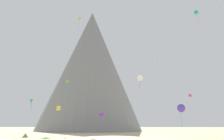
{
  "coord_description": "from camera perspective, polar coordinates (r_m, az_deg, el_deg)",
  "views": [
    {
      "loc": [
        4.57,
        -28.24,
        3.26
      ],
      "look_at": [
        1.92,
        35.7,
        20.92
      ],
      "focal_mm": 31.53,
      "sensor_mm": 36.0,
      "label": 1
    }
  ],
  "objects": [
    {
      "name": "kite_yellow_low",
      "position": [
        52.3,
        -15.22,
        -10.6
      ],
      "size": [
        1.1,
        1.04,
        1.15
      ],
      "rotation": [
        0.0,
        0.0,
        4.84
      ],
      "color": "yellow"
    },
    {
      "name": "bush_near_right",
      "position": [
        56.57,
        -23.82,
        -16.94
      ],
      "size": [
        1.85,
        1.85,
        1.09
      ],
      "primitive_type": "cone",
      "rotation": [
        0.0,
        0.0,
        1.41
      ],
      "color": "#668C4C",
      "rests_on": "ground_plane"
    },
    {
      "name": "kite_gold_high",
      "position": [
        68.29,
        -9.42,
        14.16
      ],
      "size": [
        0.82,
        0.59,
        4.21
      ],
      "rotation": [
        0.0,
        0.0,
        2.07
      ],
      "color": "gold"
    },
    {
      "name": "kite_pink_high",
      "position": [
        78.35,
        13.08,
        3.72
      ],
      "size": [
        0.96,
        1.51,
        4.72
      ],
      "rotation": [
        0.0,
        0.0,
        4.38
      ],
      "color": "pink"
    },
    {
      "name": "kite_lime_mid",
      "position": [
        68.83,
        -12.82,
        -3.39
      ],
      "size": [
        0.95,
        0.92,
        4.57
      ],
      "rotation": [
        0.0,
        0.0,
        4.98
      ],
      "color": "#8CD133"
    },
    {
      "name": "kite_magenta_low",
      "position": [
        65.86,
        21.71,
        -6.91
      ],
      "size": [
        1.1,
        1.06,
        1.0
      ],
      "rotation": [
        0.0,
        0.0,
        1.22
      ],
      "color": "#D1339E"
    },
    {
      "name": "bush_near_left",
      "position": [
        49.52,
        -18.68,
        -18.16
      ],
      "size": [
        3.45,
        3.45,
        0.47
      ],
      "primitive_type": "cone",
      "rotation": [
        0.0,
        0.0,
        3.8
      ],
      "color": "#568442",
      "rests_on": "ground_plane"
    },
    {
      "name": "kite_rainbow_low",
      "position": [
        89.86,
        -10.77,
        -12.53
      ],
      "size": [
        0.62,
        0.83,
        4.48
      ],
      "rotation": [
        0.0,
        0.0,
        0.54
      ],
      "color": "#E5668C"
    },
    {
      "name": "kite_indigo_low",
      "position": [
        63.38,
        19.37,
        -10.43
      ],
      "size": [
        2.18,
        1.72,
        6.74
      ],
      "rotation": [
        0.0,
        0.0,
        5.65
      ],
      "color": "#5138B2"
    },
    {
      "name": "kite_violet_low",
      "position": [
        71.84,
        -3.02,
        -12.78
      ],
      "size": [
        1.6,
        1.6,
        4.52
      ],
      "rotation": [
        0.0,
        0.0,
        1.3
      ],
      "color": "purple"
    },
    {
      "name": "kite_teal_high",
      "position": [
        58.87,
        23.24,
        14.99
      ],
      "size": [
        1.22,
        1.24,
        4.96
      ],
      "rotation": [
        0.0,
        0.0,
        2.65
      ],
      "color": "teal"
    },
    {
      "name": "kite_white_mid",
      "position": [
        80.38,
        8.1,
        -2.39
      ],
      "size": [
        2.33,
        0.89,
        6.43
      ],
      "rotation": [
        0.0,
        0.0,
        3.18
      ],
      "color": "white"
    },
    {
      "name": "rock_massif",
      "position": [
        109.4,
        -5.84,
        -0.68
      ],
      "size": [
        59.54,
        58.35,
        68.48
      ],
      "color": "slate",
      "rests_on": "ground_plane"
    },
    {
      "name": "kite_green_low",
      "position": [
        67.63,
        -22.37,
        -8.53
      ],
      "size": [
        0.64,
        0.87,
        3.48
      ],
      "rotation": [
        0.0,
        0.0,
        3.49
      ],
      "color": "green"
    }
  ]
}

